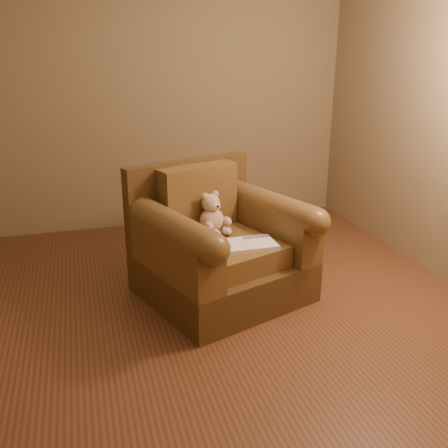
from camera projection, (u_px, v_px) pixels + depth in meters
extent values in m
plane|color=brown|center=(209.00, 306.00, 3.74)|extent=(4.00, 4.00, 0.00)
cube|color=#806D4F|center=(158.00, 98.00, 5.10)|extent=(4.00, 0.02, 2.70)
cube|color=#806D4F|center=(375.00, 217.00, 1.48)|extent=(4.00, 0.02, 2.70)
cube|color=#4B3419|center=(222.00, 277.00, 3.86)|extent=(1.38, 1.35, 0.31)
cube|color=#4B3419|center=(189.00, 201.00, 4.06)|extent=(1.08, 0.47, 0.68)
cube|color=brown|center=(226.00, 251.00, 3.74)|extent=(0.86, 0.94, 0.17)
cube|color=brown|center=(198.00, 197.00, 3.92)|extent=(0.66, 0.38, 0.50)
cube|color=brown|center=(175.00, 252.00, 3.47)|extent=(0.52, 0.96, 0.35)
cube|color=brown|center=(271.00, 227.00, 3.95)|extent=(0.52, 0.96, 0.35)
cylinder|color=brown|center=(174.00, 228.00, 3.41)|extent=(0.52, 0.96, 0.22)
cylinder|color=brown|center=(272.00, 206.00, 3.89)|extent=(0.52, 0.96, 0.22)
ellipsoid|color=tan|center=(212.00, 221.00, 3.85)|extent=(0.19, 0.17, 0.20)
sphere|color=tan|center=(211.00, 203.00, 3.81)|extent=(0.14, 0.14, 0.14)
ellipsoid|color=tan|center=(205.00, 196.00, 3.77)|extent=(0.06, 0.03, 0.06)
ellipsoid|color=tan|center=(215.00, 194.00, 3.83)|extent=(0.06, 0.03, 0.06)
ellipsoid|color=beige|center=(216.00, 207.00, 3.77)|extent=(0.07, 0.04, 0.06)
sphere|color=black|center=(218.00, 206.00, 3.75)|extent=(0.02, 0.02, 0.02)
ellipsoid|color=tan|center=(209.00, 226.00, 3.74)|extent=(0.06, 0.13, 0.06)
ellipsoid|color=tan|center=(227.00, 221.00, 3.85)|extent=(0.06, 0.13, 0.06)
ellipsoid|color=tan|center=(216.00, 234.00, 3.76)|extent=(0.08, 0.13, 0.06)
ellipsoid|color=tan|center=(227.00, 231.00, 3.82)|extent=(0.08, 0.13, 0.06)
cube|color=beige|center=(246.00, 245.00, 3.59)|extent=(0.43, 0.26, 0.03)
cube|color=white|center=(232.00, 244.00, 3.55)|extent=(0.21, 0.26, 0.00)
cube|color=white|center=(260.00, 241.00, 3.61)|extent=(0.21, 0.26, 0.00)
cube|color=beige|center=(246.00, 243.00, 3.58)|extent=(0.01, 0.26, 0.00)
cube|color=#0F1638|center=(225.00, 245.00, 3.54)|extent=(0.07, 0.09, 0.00)
cube|color=slate|center=(256.00, 237.00, 3.69)|extent=(0.19, 0.06, 0.00)
cylinder|color=#BB7A33|center=(258.00, 251.00, 4.72)|extent=(0.30, 0.30, 0.02)
cylinder|color=#BB7A33|center=(259.00, 226.00, 4.64)|extent=(0.03, 0.03, 0.48)
cylinder|color=#BB7A33|center=(260.00, 201.00, 4.56)|extent=(0.37, 0.37, 0.02)
cylinder|color=#BB7A33|center=(260.00, 202.00, 4.56)|extent=(0.03, 0.03, 0.02)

